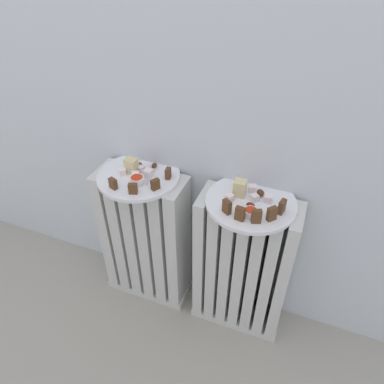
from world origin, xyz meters
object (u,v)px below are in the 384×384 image
object	(u,v)px
radiator_left	(146,239)
plate_right	(251,202)
jam_bowl_left	(137,180)
radiator_right	(242,267)
fork	(150,174)
jam_bowl_right	(251,212)
plate_left	(139,176)

from	to	relation	value
radiator_left	plate_right	bearing A→B (deg)	0.00
jam_bowl_left	plate_right	bearing A→B (deg)	7.67
radiator_right	plate_right	bearing A→B (deg)	-90.00
jam_bowl_left	fork	size ratio (longest dim) A/B	0.47
jam_bowl_left	jam_bowl_right	distance (m)	0.36
plate_left	plate_right	size ratio (longest dim) A/B	1.00
plate_right	jam_bowl_left	distance (m)	0.35
radiator_left	plate_right	xyz separation A→B (m)	(0.37, 0.00, 0.29)
jam_bowl_left	fork	xyz separation A→B (m)	(0.01, 0.06, -0.01)
fork	plate_left	bearing A→B (deg)	-162.35
plate_left	plate_right	bearing A→B (deg)	0.00
jam_bowl_left	fork	world-z (taller)	jam_bowl_left
jam_bowl_right	fork	bearing A→B (deg)	167.69
radiator_right	jam_bowl_left	size ratio (longest dim) A/B	12.45
radiator_left	radiator_right	bearing A→B (deg)	0.00
radiator_right	plate_left	bearing A→B (deg)	-180.00
plate_right	fork	bearing A→B (deg)	178.01
radiator_right	jam_bowl_left	bearing A→B (deg)	-172.33
plate_left	plate_right	world-z (taller)	same
fork	radiator_right	bearing A→B (deg)	-1.99
jam_bowl_left	radiator_left	bearing A→B (deg)	114.51
jam_bowl_left	jam_bowl_right	bearing A→B (deg)	-2.71
jam_bowl_left	fork	bearing A→B (deg)	75.62
jam_bowl_right	plate_left	bearing A→B (deg)	170.51
plate_left	fork	bearing A→B (deg)	17.65
radiator_left	jam_bowl_left	bearing A→B (deg)	-65.49
radiator_left	plate_left	world-z (taller)	plate_left
jam_bowl_right	radiator_left	bearing A→B (deg)	170.51
radiator_right	plate_left	size ratio (longest dim) A/B	2.08
radiator_left	plate_right	world-z (taller)	plate_right
radiator_right	jam_bowl_right	world-z (taller)	jam_bowl_right
plate_left	jam_bowl_left	size ratio (longest dim) A/B	5.99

